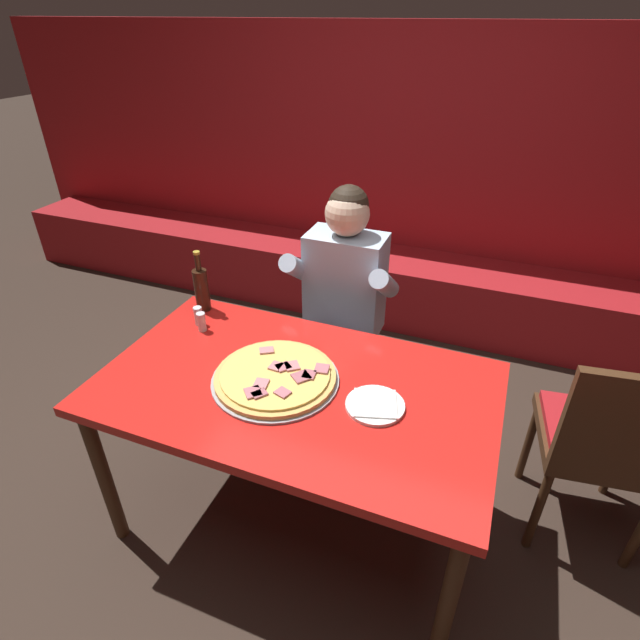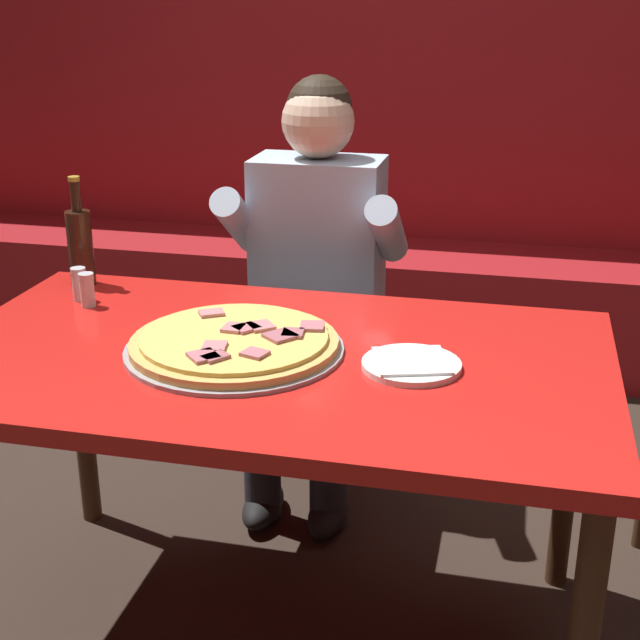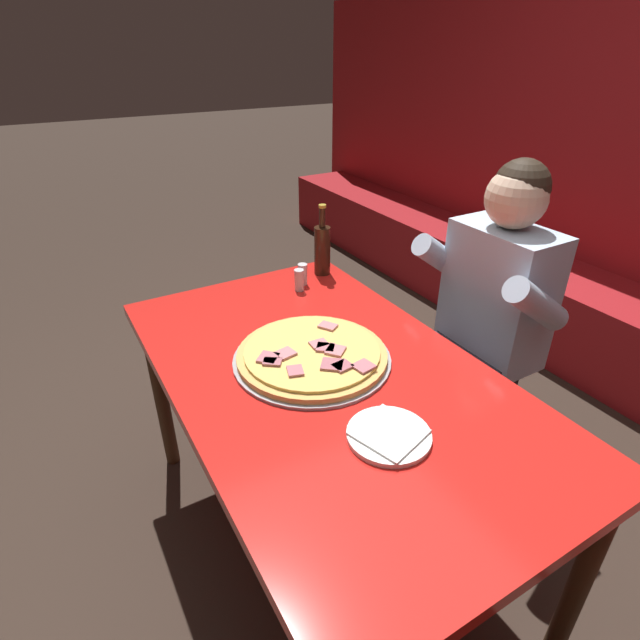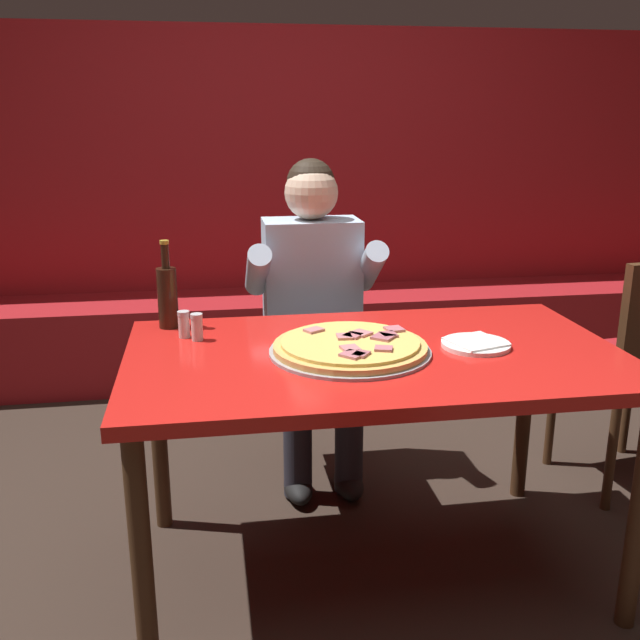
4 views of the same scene
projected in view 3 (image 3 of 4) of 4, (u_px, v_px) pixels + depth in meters
The scene contains 9 objects.
ground_plane at pixel (326, 539), 1.84m from camera, with size 24.00×24.00×0.00m, color #33261E.
booth_bench at pixel (638, 349), 2.55m from camera, with size 6.46×0.48×0.46m, color #A3191E.
main_dining_table at pixel (327, 393), 1.51m from camera, with size 1.48×0.87×0.76m.
pizza at pixel (312, 355), 1.52m from camera, with size 0.48×0.48×0.05m.
plate_white_paper at pixel (389, 435), 1.23m from camera, with size 0.21×0.21×0.02m.
beer_bottle at pixel (322, 248), 2.03m from camera, with size 0.07×0.07×0.29m.
shaker_red_pepper_flakes at pixel (299, 281), 1.93m from camera, with size 0.04×0.04×0.09m.
shaker_parmesan at pixel (303, 275), 1.98m from camera, with size 0.04×0.04×0.09m.
diner_seated_blue_shirt at pixel (478, 318), 1.86m from camera, with size 0.53×0.53×1.27m.
Camera 3 is at (1.03, -0.63, 1.62)m, focal length 28.00 mm.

